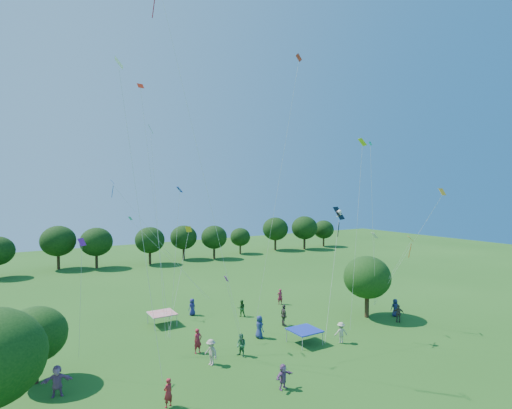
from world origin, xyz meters
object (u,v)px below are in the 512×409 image
Objects in this scene: tent_red_stripe at (162,313)px; near_tree_north at (35,334)px; pirate_kite at (339,215)px; red_high_kite at (171,36)px; tent_blue at (305,330)px; near_tree_east at (367,277)px.

near_tree_north is at bearing -147.73° from tent_red_stripe.
red_high_kite is at bearing 169.53° from pirate_kite.
pirate_kite reaches higher than tent_blue.
red_high_kite is at bearing -11.27° from near_tree_north.
near_tree_east is 9.68m from tent_blue.
near_tree_east is at bearing -24.84° from tent_red_stripe.
tent_blue is 9.53m from pirate_kite.
near_tree_north reaches higher than tent_red_stripe.
near_tree_east is 26.68m from red_high_kite.
near_tree_north is 18.76m from tent_blue.
pirate_kite is (11.25, -10.48, 9.01)m from tent_red_stripe.
tent_red_stripe is at bearing 137.03° from pirate_kite.
pirate_kite is at bearing -10.47° from red_high_kite.
tent_blue is at bearing -10.94° from red_high_kite.
near_tree_east is 0.62× the size of pirate_kite.
pirate_kite reaches higher than tent_red_stripe.
tent_red_stripe is at bearing 155.16° from near_tree_east.
pirate_kite is at bearing -10.78° from near_tree_north.
red_high_kite reaches higher than near_tree_east.
near_tree_east is at bearing 0.25° from red_high_kite.
near_tree_north is 27.42m from near_tree_east.
tent_blue is (18.31, -3.59, -2.03)m from near_tree_north.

